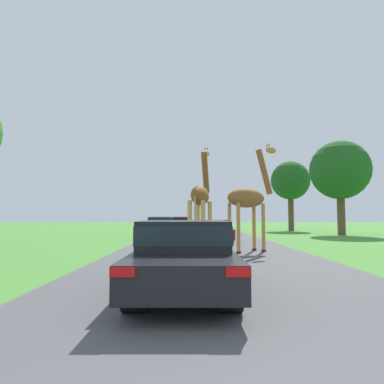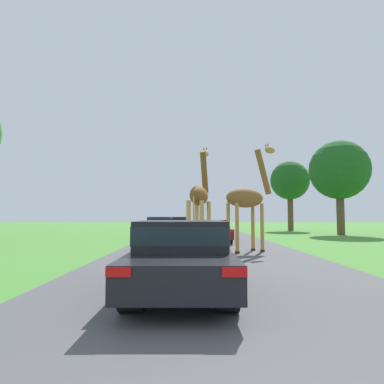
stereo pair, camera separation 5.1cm
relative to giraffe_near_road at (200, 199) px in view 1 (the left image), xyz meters
The scene contains 9 objects.
road 15.50m from the giraffe_near_road, 88.87° to the left, with size 7.79×120.00×0.00m.
giraffe_near_road is the anchor object (origin of this frame).
giraffe_companion 2.39m from the giraffe_near_road, 34.68° to the right, with size 2.52×1.74×4.69m.
car_lead_maroon 8.98m from the giraffe_near_road, 93.59° to the right, with size 1.84×4.63×1.39m.
car_queue_right 4.41m from the giraffe_near_road, 77.74° to the left, with size 1.86×4.33×1.25m.
car_queue_left 16.00m from the giraffe_near_road, 94.93° to the left, with size 1.85×4.16×1.39m.
car_far_ahead 8.71m from the giraffe_near_road, 107.43° to the left, with size 1.77×4.16×1.42m.
tree_left_edge 16.30m from the giraffe_near_road, 44.96° to the left, with size 4.66×4.66×7.46m.
tree_right_cluster 21.27m from the giraffe_near_road, 63.04° to the left, with size 3.89×3.89×7.01m.
Camera 1 is at (-0.71, -0.95, 1.49)m, focal length 32.00 mm.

